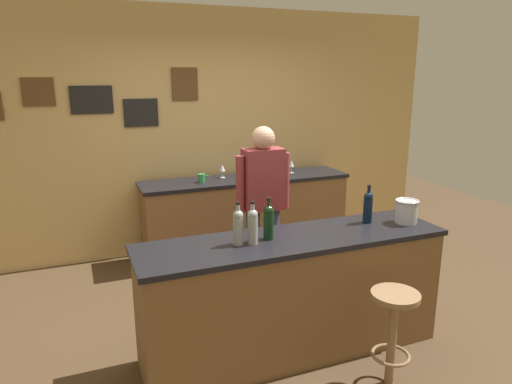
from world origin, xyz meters
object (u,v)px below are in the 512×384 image
ice_bucket (406,211)px  coffee_mug (202,178)px  wine_glass_b (291,164)px  bar_stool (393,323)px  wine_bottle_a (238,226)px  wine_bottle_c (268,221)px  wine_bottle_b (253,225)px  wine_bottle_d (368,206)px  bartender (263,201)px  wine_glass_a (222,168)px

ice_bucket → coffee_mug: bearing=118.4°
wine_glass_b → coffee_mug: 1.14m
bar_stool → coffee_mug: 2.73m
ice_bucket → wine_glass_b: (0.03, 2.12, -0.01)m
wine_bottle_a → wine_bottle_c: bearing=5.8°
wine_bottle_b → wine_bottle_c: size_ratio=1.00×
bar_stool → coffee_mug: size_ratio=5.44×
wine_bottle_d → ice_bucket: 0.31m
wine_bottle_c → coffee_mug: 1.99m
bartender → coffee_mug: 1.12m
bar_stool → wine_glass_a: (-0.30, 2.76, 0.55)m
ice_bucket → wine_bottle_a: bearing=178.4°
wine_bottle_b → ice_bucket: 1.30m
ice_bucket → coffee_mug: 2.33m
bar_stool → wine_bottle_b: bearing=142.1°
bartender → coffee_mug: size_ratio=12.96×
wine_bottle_a → wine_bottle_c: same height
bar_stool → wine_glass_b: 2.81m
wine_glass_a → wine_bottle_a: bearing=-104.9°
bar_stool → wine_glass_b: (0.56, 2.70, 0.55)m
wine_glass_a → wine_glass_b: 0.85m
bartender → wine_bottle_b: bartender is taller
wine_bottle_a → wine_bottle_b: bearing=-13.0°
bar_stool → wine_glass_b: size_ratio=4.39×
ice_bucket → wine_glass_b: size_ratio=1.21×
wine_glass_a → wine_bottle_d: bearing=-75.1°
bar_stool → wine_bottle_b: wine_bottle_b is taller
wine_glass_a → bartender: bearing=-90.0°
bartender → wine_bottle_a: bearing=-121.7°
wine_bottle_a → ice_bucket: 1.40m
ice_bucket → wine_glass_a: bearing=110.8°
wine_bottle_c → wine_glass_b: 2.37m
wine_bottle_c → wine_bottle_d: (0.88, 0.06, 0.00)m
bar_stool → wine_bottle_d: size_ratio=2.22×
wine_glass_b → coffee_mug: wine_glass_b is taller
wine_bottle_c → wine_glass_a: 2.14m
bar_stool → ice_bucket: ice_bucket is taller
wine_bottle_b → wine_bottle_d: size_ratio=1.00×
bartender → coffee_mug: bearing=104.6°
wine_bottle_d → wine_glass_b: 2.02m
bar_stool → ice_bucket: size_ratio=3.62×
wine_bottle_d → coffee_mug: size_ratio=2.45×
bar_stool → wine_bottle_a: bearing=144.4°
wine_bottle_c → ice_bucket: size_ratio=1.63×
wine_bottle_d → wine_glass_b: (0.31, 2.00, -0.05)m
wine_bottle_a → ice_bucket: wine_bottle_a is taller
wine_bottle_a → wine_glass_a: (0.57, 2.14, -0.05)m
wine_bottle_c → coffee_mug: size_ratio=2.45×
wine_glass_a → wine_bottle_b: bearing=-102.3°
wine_bottle_d → bar_stool: bearing=-109.6°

